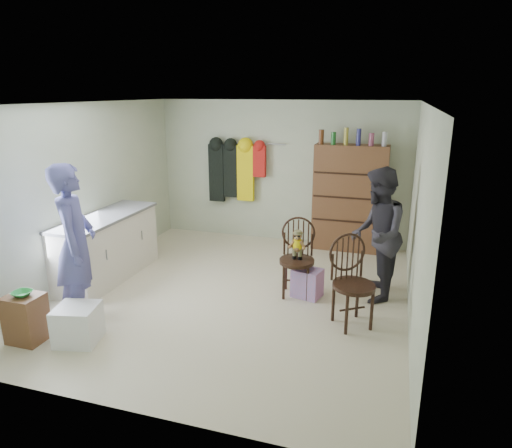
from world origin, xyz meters
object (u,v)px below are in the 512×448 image
(chair_front, at_px, (297,252))
(dresser, at_px, (349,198))
(counter, at_px, (107,247))
(chair_far, at_px, (351,278))

(chair_front, distance_m, dresser, 2.11)
(chair_front, xyz_separation_m, dresser, (0.45, 2.04, 0.32))
(counter, distance_m, chair_front, 2.77)
(chair_far, bearing_deg, dresser, 62.49)
(dresser, bearing_deg, counter, -144.31)
(counter, bearing_deg, chair_far, -5.88)
(chair_far, distance_m, dresser, 2.70)
(counter, height_order, chair_front, chair_front)
(chair_front, bearing_deg, chair_far, -47.18)
(counter, distance_m, dresser, 3.96)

